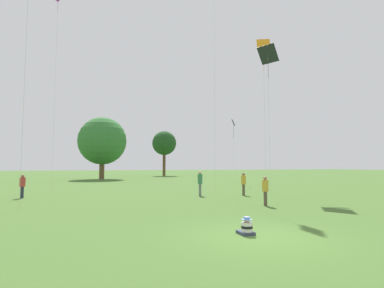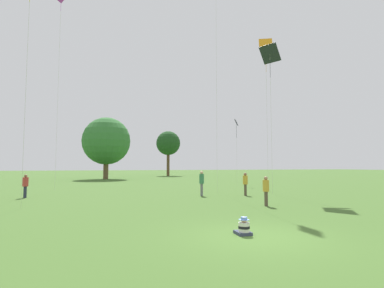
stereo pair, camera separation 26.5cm
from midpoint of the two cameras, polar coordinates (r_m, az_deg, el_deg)
ground_plane at (r=9.92m, az=12.97°, el=-16.91°), size 300.00×300.00×0.00m
seated_toddler at (r=10.11m, az=10.58°, el=-15.38°), size 0.46×0.57×0.58m
person_standing_0 at (r=17.18m, az=14.34°, el=-8.20°), size 0.44×0.44×1.62m
person_standing_1 at (r=22.29m, az=2.19°, el=-7.03°), size 0.45×0.45×1.83m
person_standing_2 at (r=22.90m, az=10.45°, el=-7.13°), size 0.51×0.51×1.69m
person_standing_3 at (r=23.86m, az=-28.88°, el=-6.69°), size 0.51×0.51×1.61m
kite_2 at (r=28.06m, az=14.14°, el=17.32°), size 1.23×0.91×13.36m
kite_4 at (r=25.38m, az=14.92°, el=15.90°), size 1.51×1.73×11.63m
kite_5 at (r=35.45m, az=8.66°, el=3.64°), size 0.75×0.84×7.65m
distant_tree_0 at (r=52.56m, az=-15.85°, el=0.53°), size 7.98×7.98×10.41m
distant_tree_1 at (r=68.27m, az=-4.44°, el=0.11°), size 5.45×5.45×10.11m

